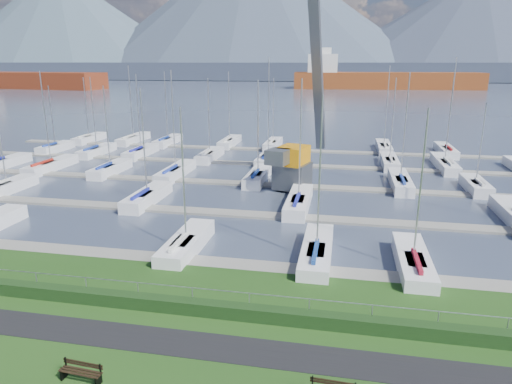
# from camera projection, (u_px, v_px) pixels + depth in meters

# --- Properties ---
(path) EXTENTS (160.00, 2.00, 0.04)m
(path) POSITION_uv_depth(u_px,v_px,m) (193.00, 344.00, 20.66)
(path) COLOR black
(path) RESTS_ON grass
(water) EXTENTS (800.00, 540.00, 0.20)m
(water) POSITION_uv_depth(u_px,v_px,m) (336.00, 84.00, 268.97)
(water) COLOR #3F485C
(hedge) EXTENTS (80.00, 0.70, 0.70)m
(hedge) POSITION_uv_depth(u_px,v_px,m) (209.00, 308.00, 23.02)
(hedge) COLOR #1A3613
(hedge) RESTS_ON grass
(fence) EXTENTS (80.00, 0.04, 0.04)m
(fence) POSITION_uv_depth(u_px,v_px,m) (211.00, 290.00, 23.16)
(fence) COLOR #989CA0
(fence) RESTS_ON grass
(foothill) EXTENTS (900.00, 80.00, 12.00)m
(foothill) POSITION_uv_depth(u_px,v_px,m) (339.00, 71.00, 333.27)
(foothill) COLOR #3A4255
(foothill) RESTS_ON water
(mountains) EXTENTS (1190.00, 360.00, 115.00)m
(mountains) POSITION_uv_depth(u_px,v_px,m) (352.00, 20.00, 391.16)
(mountains) COLOR #3A4355
(mountains) RESTS_ON water
(docks) EXTENTS (90.00, 41.60, 0.25)m
(docks) POSITION_uv_depth(u_px,v_px,m) (281.00, 186.00, 48.09)
(docks) COLOR gray
(docks) RESTS_ON water
(bench_left) EXTENTS (1.83, 0.55, 0.85)m
(bench_left) POSITION_uv_depth(u_px,v_px,m) (81.00, 372.00, 18.21)
(bench_left) COLOR black
(bench_left) RESTS_ON grass
(crane) EXTENTS (5.31, 13.46, 22.35)m
(crane) POSITION_uv_depth(u_px,v_px,m) (299.00, 133.00, 46.40)
(crane) COLOR #54575B
(crane) RESTS_ON water
(cargo_ship_west) EXTENTS (84.66, 26.60, 21.50)m
(cargo_ship_west) POSITION_uv_depth(u_px,v_px,m) (18.00, 80.00, 227.14)
(cargo_ship_west) COLOR maroon
(cargo_ship_west) RESTS_ON water
(cargo_ship_mid) EXTENTS (90.17, 25.22, 21.50)m
(cargo_ship_mid) POSITION_uv_depth(u_px,v_px,m) (377.00, 80.00, 222.43)
(cargo_ship_mid) COLOR brown
(cargo_ship_mid) RESTS_ON water
(sailboat_fleet) EXTENTS (75.82, 49.53, 13.50)m
(sailboat_fleet) POSITION_uv_depth(u_px,v_px,m) (265.00, 127.00, 51.13)
(sailboat_fleet) COLOR navy
(sailboat_fleet) RESTS_ON water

